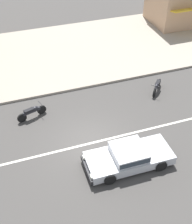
% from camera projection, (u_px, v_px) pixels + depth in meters
% --- Properties ---
extents(ground_plane, '(160.00, 160.00, 0.00)m').
position_uv_depth(ground_plane, '(90.00, 143.00, 16.84)').
color(ground_plane, '#423F3D').
extents(lane_centre_stripe, '(50.40, 0.14, 0.01)m').
position_uv_depth(lane_centre_stripe, '(90.00, 143.00, 16.83)').
color(lane_centre_stripe, silver).
rests_on(lane_centre_stripe, ground).
extents(kerb_strip, '(68.00, 10.00, 0.15)m').
position_uv_depth(kerb_strip, '(50.00, 55.00, 24.10)').
color(kerb_strip, '#9E9384').
rests_on(kerb_strip, ground).
extents(sedan_silver_0, '(4.43, 1.99, 1.06)m').
position_uv_depth(sedan_silver_0, '(128.00, 156.00, 15.40)').
color(sedan_silver_0, '#B7BABF').
rests_on(sedan_silver_0, ground).
extents(motorcycle_0, '(1.26, 1.38, 0.80)m').
position_uv_depth(motorcycle_0, '(157.00, 86.00, 20.29)').
color(motorcycle_0, black).
rests_on(motorcycle_0, ground).
extents(motorcycle_1, '(1.79, 0.77, 0.80)m').
position_uv_depth(motorcycle_1, '(32.00, 112.00, 18.25)').
color(motorcycle_1, black).
rests_on(motorcycle_1, ground).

